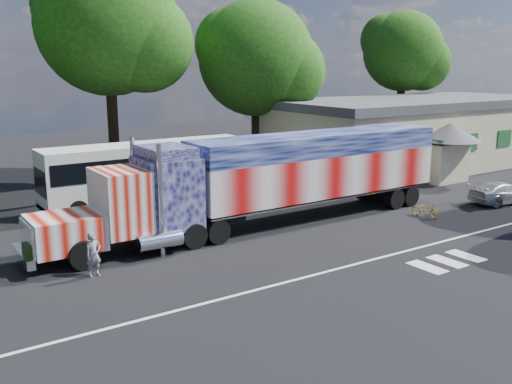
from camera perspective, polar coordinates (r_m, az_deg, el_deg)
ground at (r=24.72m, az=3.90°, el=-5.57°), size 100.00×100.00×0.00m
lane_markings at (r=23.19m, az=13.04°, el=-7.11°), size 30.00×2.67×0.01m
semi_truck at (r=27.72m, az=1.93°, el=1.56°), size 21.76×3.44×4.64m
coach_bus at (r=32.66m, az=-10.71°, el=1.95°), size 11.79×2.74×3.43m
hall_building at (r=45.50m, az=15.59°, el=5.76°), size 22.40×12.80×5.20m
parked_car at (r=35.20m, az=23.45°, el=-0.07°), size 4.38×2.42×1.20m
woman at (r=22.05m, az=-15.95°, el=-6.04°), size 0.68×0.51×1.67m
bicycle at (r=30.68m, az=16.62°, el=-1.67°), size 0.80×1.62×0.82m
tree_ne_a at (r=42.23m, az=0.22°, el=13.18°), size 8.77×8.35×12.34m
tree_n_mid at (r=39.44m, az=-14.36°, el=15.87°), size 9.66×9.20×14.86m
tree_far_ne at (r=54.61m, az=14.62°, el=13.40°), size 7.54×7.18×12.47m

